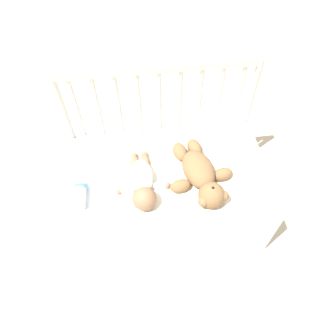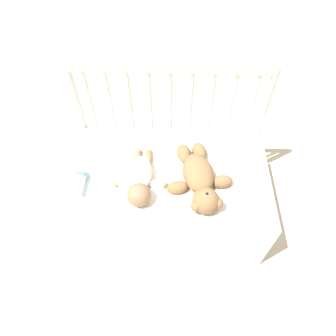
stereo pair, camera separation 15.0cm
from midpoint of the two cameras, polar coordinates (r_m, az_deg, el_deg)
name	(u,v)px [view 2 (the right image)]	position (r m, az deg, el deg)	size (l,w,h in m)	color
ground_plane	(168,213)	(1.92, 2.27, -8.77)	(12.00, 12.00, 0.00)	#C6B293
crib_mattress	(168,195)	(1.73, 2.50, -5.39)	(1.05, 0.63, 0.43)	silver
crib_rail	(170,107)	(1.67, 3.06, 11.32)	(1.05, 0.04, 0.85)	beige
blanket	(172,178)	(1.53, 3.60, -2.14)	(0.78, 0.52, 0.01)	silver
teddy_bear	(199,179)	(1.48, 8.86, -2.20)	(0.34, 0.45, 0.13)	olive
baby	(141,179)	(1.48, -2.37, -2.29)	(0.28, 0.38, 0.12)	white
baby_bottle	(79,182)	(1.53, -13.90, -2.79)	(0.06, 0.15, 0.06)	#F4E5CC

